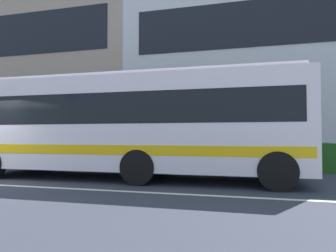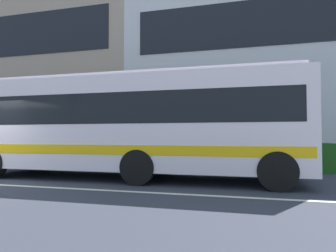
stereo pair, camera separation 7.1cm
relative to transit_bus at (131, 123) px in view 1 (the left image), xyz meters
The scene contains 4 objects.
hedge_row_far 3.72m from the transit_bus, 106.51° to the left, with size 15.70×1.10×1.10m, color #21581C.
apartment_block_left 20.81m from the transit_bus, 142.30° to the left, with size 25.27×10.56×13.93m.
apartment_block_right 16.27m from the transit_bus, 52.13° to the left, with size 25.81×10.56×12.77m.
transit_bus is the anchor object (origin of this frame).
Camera 1 is at (7.81, -6.76, 1.39)m, focal length 30.88 mm.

